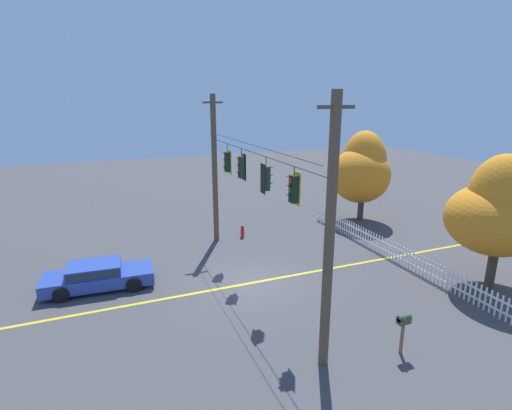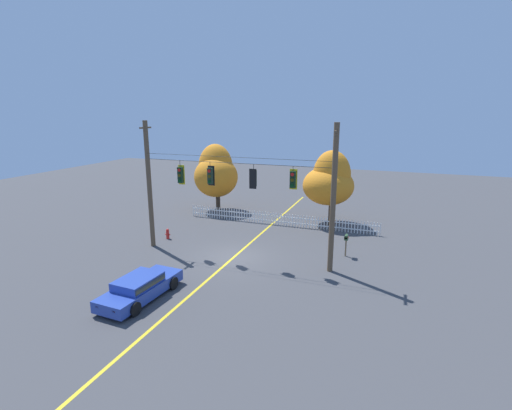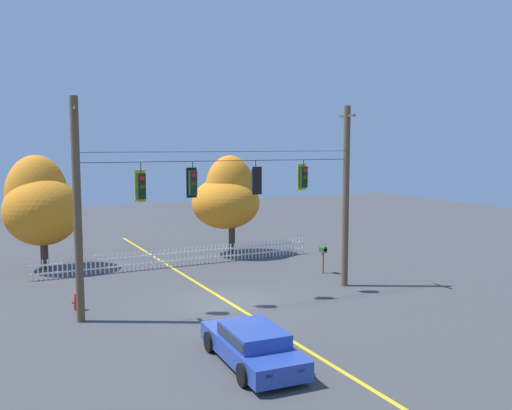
{
  "view_description": "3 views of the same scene",
  "coord_description": "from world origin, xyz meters",
  "views": [
    {
      "loc": [
        14.86,
        -5.85,
        8.0
      ],
      "look_at": [
        0.95,
        -0.27,
        3.89
      ],
      "focal_mm": 27.39,
      "sensor_mm": 36.0,
      "label": 1
    },
    {
      "loc": [
        8.99,
        -20.14,
        8.77
      ],
      "look_at": [
        1.41,
        0.13,
        3.42
      ],
      "focal_mm": 26.63,
      "sensor_mm": 36.0,
      "label": 2
    },
    {
      "loc": [
        -9.26,
        -21.01,
        6.5
      ],
      "look_at": [
        1.31,
        -0.03,
        3.98
      ],
      "focal_mm": 39.65,
      "sensor_mm": 36.0,
      "label": 3
    }
  ],
  "objects": [
    {
      "name": "traffic_signal_northbound_primary",
      "position": [
        3.64,
        0.01,
        5.1
      ],
      "size": [
        0.43,
        0.38,
        1.33
      ],
      "color": "black"
    },
    {
      "name": "parked_car",
      "position": [
        -2.06,
        -6.47,
        0.6
      ],
      "size": [
        2.08,
        4.64,
        1.15
      ],
      "color": "#28429E",
      "rests_on": "ground"
    },
    {
      "name": "white_picket_fence",
      "position": [
        0.58,
        7.49,
        0.49
      ],
      "size": [
        15.4,
        0.06,
        0.98
      ],
      "color": "white",
      "rests_on": "ground"
    },
    {
      "name": "roadside_mailbox",
      "position": [
        6.43,
        2.59,
        1.14
      ],
      "size": [
        0.25,
        0.44,
        1.39
      ],
      "color": "brown",
      "rests_on": "ground"
    },
    {
      "name": "autumn_maple_mid",
      "position": [
        4.13,
        9.32,
        3.37
      ],
      "size": [
        4.01,
        3.89,
        5.88
      ],
      "color": "#473828",
      "rests_on": "ground"
    },
    {
      "name": "signal_support_span",
      "position": [
        0.0,
        -0.0,
        4.18
      ],
      "size": [
        12.12,
        1.1,
        8.23
      ],
      "color": "brown",
      "rests_on": "ground"
    },
    {
      "name": "autumn_maple_near_fence",
      "position": [
        -6.17,
        10.11,
        3.37
      ],
      "size": [
        3.91,
        3.86,
        5.97
      ],
      "color": "#473828",
      "rests_on": "ground"
    },
    {
      "name": "traffic_signal_eastbound_side",
      "position": [
        -1.48,
        0.01,
        5.0
      ],
      "size": [
        0.43,
        0.38,
        1.45
      ],
      "color": "black"
    },
    {
      "name": "ground",
      "position": [
        0.0,
        0.0,
        0.0
      ],
      "size": [
        80.0,
        80.0,
        0.0
      ],
      "primitive_type": "plane",
      "color": "#424244"
    },
    {
      "name": "traffic_signal_westbound_side",
      "position": [
        -3.54,
        0.01,
        4.94
      ],
      "size": [
        0.43,
        0.38,
        1.52
      ],
      "color": "black"
    },
    {
      "name": "fire_hydrant",
      "position": [
        -5.8,
        1.57,
        0.36
      ],
      "size": [
        0.38,
        0.22,
        0.74
      ],
      "color": "red",
      "rests_on": "ground"
    },
    {
      "name": "traffic_signal_southbound_primary",
      "position": [
        1.31,
        -0.01,
        5.02
      ],
      "size": [
        0.43,
        0.38,
        1.41
      ],
      "color": "black"
    },
    {
      "name": "lane_centerline_stripe",
      "position": [
        0.0,
        0.0,
        0.0
      ],
      "size": [
        0.16,
        36.0,
        0.01
      ],
      "primitive_type": "cube",
      "color": "gold",
      "rests_on": "ground"
    }
  ]
}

